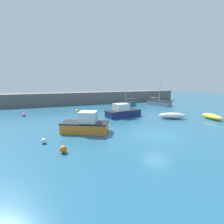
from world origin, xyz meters
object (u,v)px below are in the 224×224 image
sailboat_twin_hulled (159,103)px  rowboat_blue_near (172,116)px  motorboat_with_cabin (86,125)px  sailboat_short_mast (126,104)px  mooring_buoy_yellow (77,111)px  mooring_buoy_orange (63,149)px  mooring_buoy_pink (24,115)px  rowboat_white_midwater (212,117)px  cabin_cruiser_white (123,112)px  mooring_buoy_white (44,141)px

sailboat_twin_hulled → rowboat_blue_near: (-6.65, -11.80, -0.10)m
motorboat_with_cabin → sailboat_short_mast: size_ratio=0.96×
mooring_buoy_yellow → mooring_buoy_orange: size_ratio=1.08×
mooring_buoy_yellow → mooring_buoy_pink: mooring_buoy_yellow is taller
sailboat_twin_hulled → sailboat_short_mast: (-7.34, 1.04, -0.10)m
rowboat_white_midwater → mooring_buoy_pink: bearing=-107.3°
rowboat_white_midwater → rowboat_blue_near: (-4.74, 2.29, 0.05)m
rowboat_blue_near → motorboat_with_cabin: (-12.40, -1.84, 0.35)m
cabin_cruiser_white → mooring_buoy_yellow: cabin_cruiser_white is taller
rowboat_white_midwater → mooring_buoy_orange: size_ratio=6.91×
motorboat_with_cabin → sailboat_short_mast: 18.78m
mooring_buoy_pink → motorboat_with_cabin: bearing=-59.6°
rowboat_white_midwater → sailboat_short_mast: (-5.43, 15.12, 0.04)m
cabin_cruiser_white → mooring_buoy_white: bearing=-154.3°
sailboat_short_mast → motorboat_with_cabin: bearing=27.6°
motorboat_with_cabin → cabin_cruiser_white: bearing=-111.4°
mooring_buoy_orange → mooring_buoy_white: bearing=116.7°
mooring_buoy_yellow → mooring_buoy_pink: bearing=179.9°
rowboat_blue_near → mooring_buoy_yellow: bearing=169.7°
mooring_buoy_white → mooring_buoy_yellow: bearing=68.2°
mooring_buoy_yellow → mooring_buoy_pink: 7.72m
rowboat_blue_near → mooring_buoy_white: rowboat_blue_near is taller
cabin_cruiser_white → rowboat_white_midwater: bearing=-39.8°
rowboat_blue_near → mooring_buoy_white: bearing=-137.7°
rowboat_blue_near → mooring_buoy_yellow: 14.47m
motorboat_with_cabin → mooring_buoy_white: size_ratio=11.67×
mooring_buoy_orange → mooring_buoy_yellow: bearing=75.8°
motorboat_with_cabin → mooring_buoy_yellow: bearing=-67.6°
motorboat_with_cabin → rowboat_blue_near: bearing=-142.8°
motorboat_with_cabin → mooring_buoy_yellow: motorboat_with_cabin is taller
motorboat_with_cabin → sailboat_short_mast: bearing=-99.9°
mooring_buoy_white → cabin_cruiser_white: bearing=35.3°
mooring_buoy_yellow → sailboat_short_mast: bearing=19.1°
rowboat_blue_near → mooring_buoy_pink: bearing=-176.8°
mooring_buoy_yellow → rowboat_white_midwater: bearing=-35.8°
rowboat_white_midwater → mooring_buoy_yellow: 19.62m
motorboat_with_cabin → mooring_buoy_orange: size_ratio=9.78×
mooring_buoy_yellow → mooring_buoy_white: bearing=-111.8°
sailboat_twin_hulled → mooring_buoy_white: size_ratio=12.65×
mooring_buoy_pink → cabin_cruiser_white: bearing=-22.4°
motorboat_with_cabin → cabin_cruiser_white: size_ratio=0.94×
mooring_buoy_white → sailboat_short_mast: bearing=46.7°
sailboat_short_mast → mooring_buoy_orange: (-14.42, -19.16, -0.14)m
mooring_buoy_orange → rowboat_blue_near: bearing=22.7°
rowboat_white_midwater → sailboat_short_mast: size_ratio=0.68×
rowboat_white_midwater → mooring_buoy_orange: (-19.85, -4.04, -0.10)m
sailboat_twin_hulled → cabin_cruiser_white: sailboat_twin_hulled is taller
motorboat_with_cabin → mooring_buoy_orange: 5.26m
cabin_cruiser_white → mooring_buoy_pink: size_ratio=11.48×
mooring_buoy_orange → mooring_buoy_pink: mooring_buoy_orange is taller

